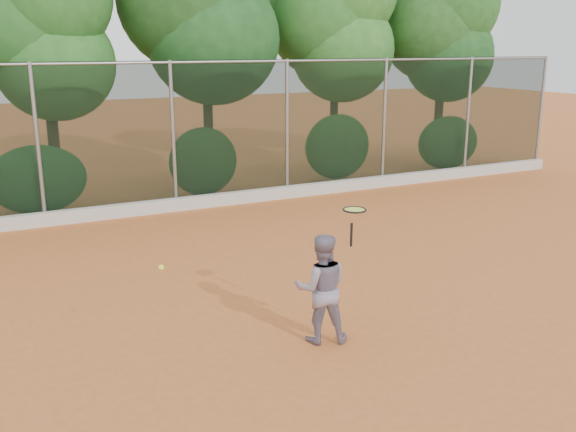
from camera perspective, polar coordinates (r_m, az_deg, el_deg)
name	(u,v)px	position (r m, az deg, el deg)	size (l,w,h in m)	color
ground	(318,313)	(9.60, 2.72, -8.61)	(80.00, 80.00, 0.00)	#C5662E
concrete_curb	(179,204)	(15.55, -9.71, 1.04)	(24.00, 0.20, 0.30)	beige
tennis_player	(321,288)	(8.49, 2.98, -6.43)	(0.72, 0.56, 1.49)	gray
chainlink_fence	(173,132)	(15.41, -10.19, 7.36)	(24.09, 0.09, 3.50)	black
foliage_backdrop	(123,21)	(17.07, -14.44, 16.42)	(23.70, 3.63, 7.55)	#442A1A
tennis_racket	(354,213)	(8.27, 5.90, 0.29)	(0.32, 0.32, 0.52)	black
tennis_ball_in_flight	(161,268)	(7.49, -11.21, -4.52)	(0.07, 0.07, 0.07)	#F4FB39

